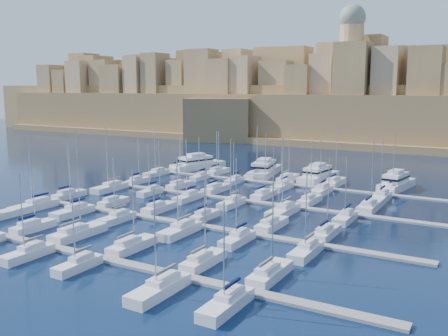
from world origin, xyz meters
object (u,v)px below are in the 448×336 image
Objects in this scene: motor_yacht_c at (318,175)px; motor_yacht_d at (396,182)px; motor_yacht_b at (264,169)px; sailboat_4 at (203,261)px; sailboat_2 at (78,233)px; motor_yacht_a at (197,164)px.

motor_yacht_c is 20.46m from motor_yacht_d.
sailboat_4 is at bearing -71.29° from motor_yacht_b.
motor_yacht_b is at bearing 88.72° from sailboat_2.
motor_yacht_d is at bearing 79.50° from sailboat_4.
motor_yacht_c is (39.36, -0.65, 0.00)m from motor_yacht_a.
motor_yacht_a is at bearing 106.87° from sailboat_2.
motor_yacht_a is at bearing 178.74° from motor_yacht_d.
motor_yacht_c is (18.17, 69.23, 0.93)m from sailboat_2.
sailboat_4 is 84.99m from motor_yacht_a.
motor_yacht_c is (-7.57, 70.21, 1.00)m from sailboat_4.
motor_yacht_b is 37.09m from motor_yacht_d.
motor_yacht_a is at bearing 179.05° from motor_yacht_c.
sailboat_4 reaches higher than motor_yacht_b.
sailboat_4 is 0.65× the size of motor_yacht_b.
motor_yacht_a is (-21.19, 69.88, 0.93)m from sailboat_2.
motor_yacht_b is (1.57, 70.35, 0.93)m from sailboat_2.
sailboat_2 is at bearing -119.39° from motor_yacht_d.
sailboat_2 is at bearing -73.13° from motor_yacht_a.
sailboat_2 reaches higher than sailboat_4.
motor_yacht_b is (-24.16, 71.33, 1.00)m from sailboat_4.
sailboat_4 is 70.62m from motor_yacht_c.
motor_yacht_c is at bearing 96.15° from sailboat_4.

